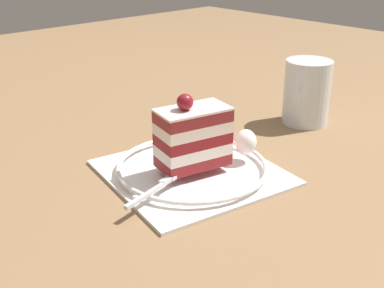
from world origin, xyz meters
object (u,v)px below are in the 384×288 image
object	(u,v)px
dessert_plate	(192,169)
drink_glass_near	(306,96)
fork	(156,187)
whipped_cream_dollop	(244,141)
cake_slice	(193,136)

from	to	relation	value
dessert_plate	drink_glass_near	size ratio (longest dim) A/B	2.32
fork	drink_glass_near	distance (m)	0.37
whipped_cream_dollop	cake_slice	bearing A→B (deg)	-106.32
whipped_cream_dollop	drink_glass_near	distance (m)	0.21
fork	drink_glass_near	size ratio (longest dim) A/B	0.98
cake_slice	dessert_plate	bearing A→B (deg)	154.23
dessert_plate	cake_slice	distance (m)	0.05
cake_slice	fork	world-z (taller)	cake_slice
dessert_plate	drink_glass_near	distance (m)	0.29
dessert_plate	drink_glass_near	bearing A→B (deg)	92.11
fork	dessert_plate	bearing A→B (deg)	104.75
fork	drink_glass_near	bearing A→B (deg)	95.02
cake_slice	fork	bearing A→B (deg)	-77.22
dessert_plate	whipped_cream_dollop	size ratio (longest dim) A/B	6.93
whipped_cream_dollop	fork	world-z (taller)	whipped_cream_dollop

